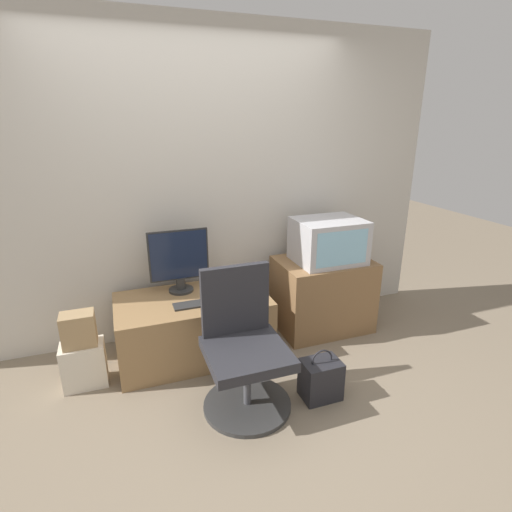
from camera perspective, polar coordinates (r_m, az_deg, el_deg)
name	(u,v)px	position (r m, az deg, el deg)	size (l,w,h in m)	color
ground_plane	(250,419)	(2.79, -0.83, -22.25)	(12.00, 12.00, 0.00)	#7F705B
wall_back	(198,187)	(3.42, -8.35, 9.71)	(4.40, 0.05, 2.60)	beige
desk	(194,326)	(3.32, -8.91, -9.88)	(1.19, 0.67, 0.50)	#937047
side_stand	(322,294)	(3.71, 9.46, -5.38)	(0.82, 0.58, 0.65)	olive
main_monitor	(179,260)	(3.26, -10.92, -0.63)	(0.48, 0.20, 0.52)	#2D2D2D
keyboard	(193,304)	(3.09, -9.00, -6.85)	(0.29, 0.12, 0.01)	#2D2D2D
mouse	(219,298)	(3.14, -5.27, -6.05)	(0.07, 0.04, 0.03)	silver
crt_tv	(328,241)	(3.51, 10.30, 2.15)	(0.57, 0.47, 0.38)	#B7B7BC
office_chair	(244,352)	(2.71, -1.76, -13.58)	(0.59, 0.59, 0.93)	#333333
cardboard_box_lower	(84,365)	(3.23, -23.32, -14.07)	(0.30, 0.20, 0.33)	beige
cardboard_box_upper	(79,330)	(3.09, -24.02, -9.57)	(0.23, 0.16, 0.24)	#A3845B
handbag	(321,379)	(2.91, 9.23, -16.95)	(0.26, 0.20, 0.38)	#232328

